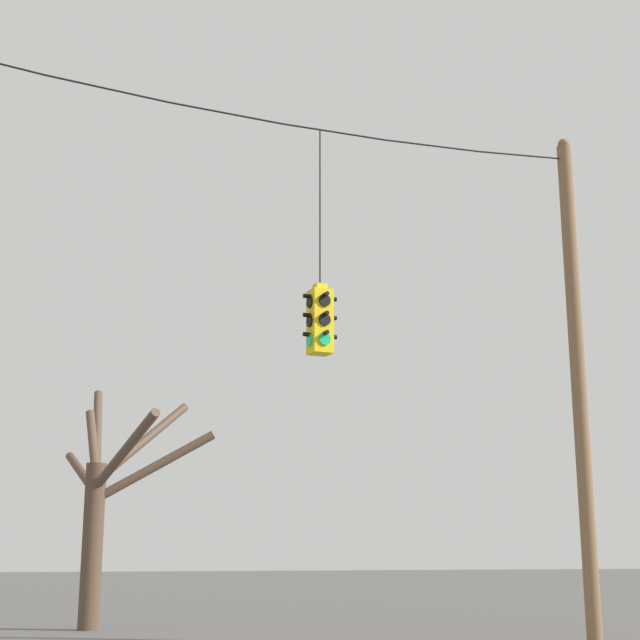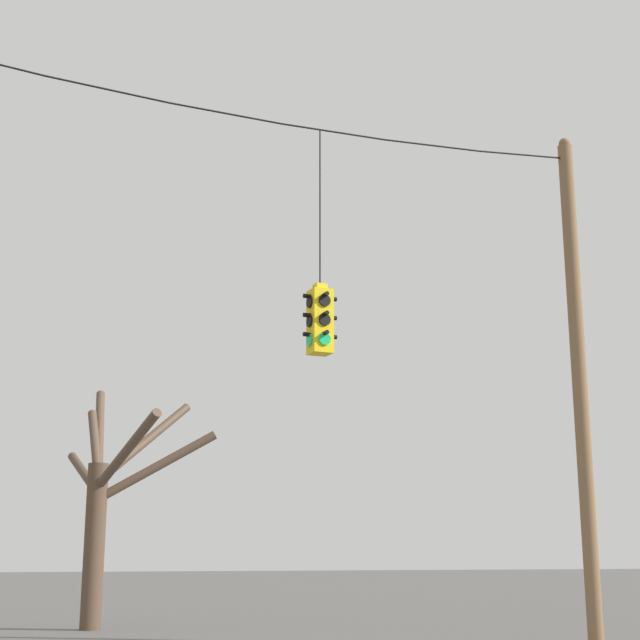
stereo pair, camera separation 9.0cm
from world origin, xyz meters
TOP-DOWN VIEW (x-y plane):
  - utility_pole_right at (6.75, 0.04)m, footprint 0.27×0.27m
  - span_wire at (0.00, 0.04)m, footprint 13.50×0.03m
  - traffic_light_near_left_pole at (1.65, 0.04)m, footprint 0.58×0.58m
  - bare_tree at (-0.04, 7.66)m, footprint 2.87×4.89m

SIDE VIEW (x-z plane):
  - bare_tree at x=-0.04m, z-range 0.05..5.44m
  - utility_pole_right at x=6.75m, z-range -0.01..9.25m
  - traffic_light_near_left_pole at x=1.65m, z-range 3.26..7.12m
  - span_wire at x=0.00m, z-range 8.40..8.80m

